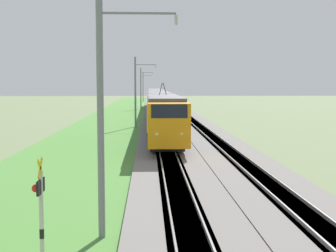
% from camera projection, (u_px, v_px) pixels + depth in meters
% --- Properties ---
extents(ballast_main, '(240.00, 4.40, 0.30)m').
position_uv_depth(ballast_main, '(159.00, 125.00, 56.98)').
color(ballast_main, slate).
rests_on(ballast_main, ground).
extents(ballast_adjacent, '(240.00, 4.40, 0.30)m').
position_uv_depth(ballast_adjacent, '(196.00, 125.00, 57.17)').
color(ballast_adjacent, slate).
rests_on(ballast_adjacent, ground).
extents(track_main, '(240.00, 1.57, 0.45)m').
position_uv_depth(track_main, '(159.00, 125.00, 56.98)').
color(track_main, '#4C4238').
rests_on(track_main, ground).
extents(track_adjacent, '(240.00, 1.57, 0.45)m').
position_uv_depth(track_adjacent, '(196.00, 125.00, 57.17)').
color(track_adjacent, '#4C4238').
rests_on(track_adjacent, ground).
extents(grass_verge, '(240.00, 9.78, 0.12)m').
position_uv_depth(grass_verge, '(110.00, 126.00, 56.74)').
color(grass_verge, '#4C8438').
rests_on(grass_verge, ground).
extents(passenger_train, '(79.24, 2.87, 5.21)m').
position_uv_depth(passenger_train, '(157.00, 102.00, 68.93)').
color(passenger_train, orange).
rests_on(passenger_train, ground).
extents(crossing_signal_aux, '(0.70, 0.23, 3.22)m').
position_uv_depth(crossing_signal_aux, '(41.00, 208.00, 11.81)').
color(crossing_signal_aux, beige).
rests_on(crossing_signal_aux, ground).
extents(catenary_mast_near, '(0.22, 2.56, 8.18)m').
position_uv_depth(catenary_mast_near, '(102.00, 111.00, 14.80)').
color(catenary_mast_near, slate).
rests_on(catenary_mast_near, ground).
extents(catenary_mast_mid, '(0.22, 2.56, 8.25)m').
position_uv_depth(catenary_mast_mid, '(136.00, 91.00, 54.29)').
color(catenary_mast_mid, slate).
rests_on(catenary_mast_mid, ground).
extents(catenary_mast_far, '(0.22, 2.56, 8.35)m').
position_uv_depth(catenary_mast_far, '(141.00, 88.00, 93.78)').
color(catenary_mast_far, slate).
rests_on(catenary_mast_far, ground).
extents(catenary_mast_distant, '(0.22, 2.56, 8.51)m').
position_uv_depth(catenary_mast_distant, '(143.00, 87.00, 133.26)').
color(catenary_mast_distant, slate).
rests_on(catenary_mast_distant, ground).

